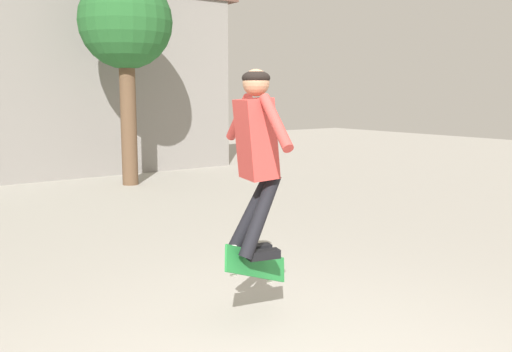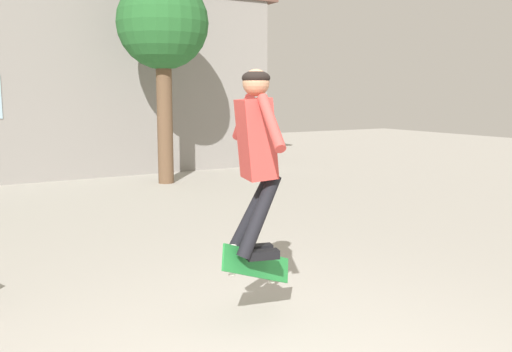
{
  "view_description": "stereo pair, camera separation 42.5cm",
  "coord_description": "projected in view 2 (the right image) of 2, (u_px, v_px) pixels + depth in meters",
  "views": [
    {
      "loc": [
        -2.37,
        -2.91,
        1.91
      ],
      "look_at": [
        0.27,
        0.67,
        1.26
      ],
      "focal_mm": 40.0,
      "sensor_mm": 36.0,
      "label": 1
    },
    {
      "loc": [
        -2.02,
        -3.15,
        1.91
      ],
      "look_at": [
        0.27,
        0.67,
        1.26
      ],
      "focal_mm": 40.0,
      "sensor_mm": 36.0,
      "label": 2
    }
  ],
  "objects": [
    {
      "name": "skater",
      "position": [
        256.0,
        147.0,
        4.46
      ],
      "size": [
        0.45,
        1.22,
        1.49
      ],
      "rotation": [
        0.0,
        0.0,
        -0.25
      ],
      "color": "#B23833"
    },
    {
      "name": "skateboard_flipping",
      "position": [
        257.0,
        264.0,
        4.66
      ],
      "size": [
        0.79,
        0.32,
        0.48
      ],
      "rotation": [
        0.0,
        0.0,
        0.26
      ],
      "color": "#237F38"
    },
    {
      "name": "tree_right",
      "position": [
        163.0,
        27.0,
        11.77
      ],
      "size": [
        1.9,
        1.9,
        4.3
      ],
      "color": "brown",
      "rests_on": "ground_plane"
    },
    {
      "name": "building_backdrop",
      "position": [
        20.0,
        70.0,
        12.02
      ],
      "size": [
        12.64,
        0.52,
        5.45
      ],
      "color": "gray",
      "rests_on": "ground_plane"
    }
  ]
}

